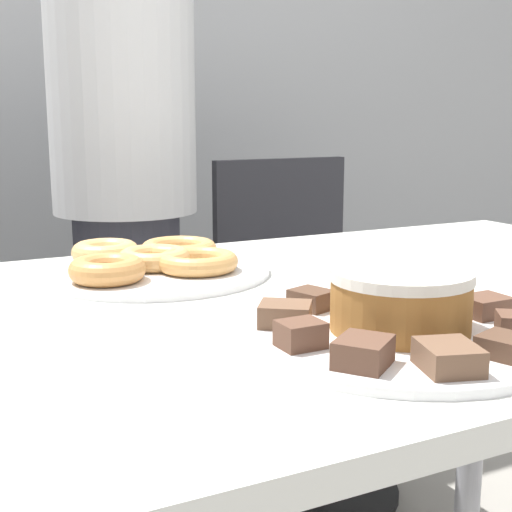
# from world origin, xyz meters

# --- Properties ---
(wall_back) EXTENTS (8.00, 0.05, 2.60)m
(wall_back) POSITION_xyz_m (0.00, 1.52, 1.30)
(wall_back) COLOR #A8AAAD
(wall_back) RESTS_ON ground_plane
(table) EXTENTS (1.62, 0.83, 0.76)m
(table) POSITION_xyz_m (0.00, 0.00, 0.67)
(table) COLOR silver
(table) RESTS_ON ground_plane
(person_standing) EXTENTS (0.33, 0.33, 1.58)m
(person_standing) POSITION_xyz_m (0.08, 0.82, 0.84)
(person_standing) COLOR #383842
(person_standing) RESTS_ON ground_plane
(office_chair_right) EXTENTS (0.45, 0.45, 0.88)m
(office_chair_right) POSITION_xyz_m (0.54, 0.75, 0.42)
(office_chair_right) COLOR black
(office_chair_right) RESTS_ON ground_plane
(plate_cake) EXTENTS (0.35, 0.35, 0.01)m
(plate_cake) POSITION_xyz_m (0.07, -0.21, 0.76)
(plate_cake) COLOR white
(plate_cake) RESTS_ON table
(plate_donuts) EXTENTS (0.35, 0.35, 0.01)m
(plate_donuts) POSITION_xyz_m (-0.06, 0.22, 0.76)
(plate_donuts) COLOR white
(plate_donuts) RESTS_ON table
(frosted_cake) EXTENTS (0.15, 0.15, 0.07)m
(frosted_cake) POSITION_xyz_m (0.07, -0.21, 0.80)
(frosted_cake) COLOR #9E662D
(frosted_cake) RESTS_ON plate_cake
(lamington_0) EXTENTS (0.06, 0.07, 0.02)m
(lamington_0) POSITION_xyz_m (0.11, -0.33, 0.78)
(lamington_0) COLOR #513828
(lamington_0) RESTS_ON plate_cake
(lamington_2) EXTENTS (0.05, 0.05, 0.02)m
(lamington_2) POSITION_xyz_m (0.20, -0.21, 0.78)
(lamington_2) COLOR brown
(lamington_2) RESTS_ON plate_cake
(lamington_3) EXTENTS (0.07, 0.07, 0.02)m
(lamington_3) POSITION_xyz_m (0.17, -0.14, 0.78)
(lamington_3) COLOR #513828
(lamington_3) RESTS_ON plate_cake
(lamington_4) EXTENTS (0.05, 0.06, 0.02)m
(lamington_4) POSITION_xyz_m (0.11, -0.09, 0.78)
(lamington_4) COLOR brown
(lamington_4) RESTS_ON plate_cake
(lamington_5) EXTENTS (0.05, 0.06, 0.02)m
(lamington_5) POSITION_xyz_m (0.03, -0.09, 0.78)
(lamington_5) COLOR #513828
(lamington_5) RESTS_ON plate_cake
(lamington_6) EXTENTS (0.07, 0.07, 0.03)m
(lamington_6) POSITION_xyz_m (-0.03, -0.14, 0.78)
(lamington_6) COLOR brown
(lamington_6) RESTS_ON plate_cake
(lamington_7) EXTENTS (0.04, 0.04, 0.03)m
(lamington_7) POSITION_xyz_m (-0.05, -0.21, 0.78)
(lamington_7) COLOR brown
(lamington_7) RESTS_ON plate_cake
(lamington_8) EXTENTS (0.07, 0.07, 0.03)m
(lamington_8) POSITION_xyz_m (-0.03, -0.29, 0.78)
(lamington_8) COLOR brown
(lamington_8) RESTS_ON plate_cake
(lamington_9) EXTENTS (0.07, 0.07, 0.02)m
(lamington_9) POSITION_xyz_m (0.03, -0.33, 0.78)
(lamington_9) COLOR brown
(lamington_9) RESTS_ON plate_cake
(donut_0) EXTENTS (0.11, 0.11, 0.03)m
(donut_0) POSITION_xyz_m (-0.06, 0.22, 0.78)
(donut_0) COLOR #E5AD66
(donut_0) RESTS_ON plate_donuts
(donut_1) EXTENTS (0.12, 0.12, 0.03)m
(donut_1) POSITION_xyz_m (-0.00, 0.27, 0.78)
(donut_1) COLOR tan
(donut_1) RESTS_ON plate_donuts
(donut_2) EXTENTS (0.11, 0.11, 0.03)m
(donut_2) POSITION_xyz_m (-0.12, 0.29, 0.78)
(donut_2) COLOR #E5AD66
(donut_2) RESTS_ON plate_donuts
(donut_3) EXTENTS (0.11, 0.11, 0.03)m
(donut_3) POSITION_xyz_m (-0.15, 0.16, 0.78)
(donut_3) COLOR #D18E4C
(donut_3) RESTS_ON plate_donuts
(donut_4) EXTENTS (0.12, 0.12, 0.03)m
(donut_4) POSITION_xyz_m (-0.01, 0.17, 0.78)
(donut_4) COLOR tan
(donut_4) RESTS_ON plate_donuts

